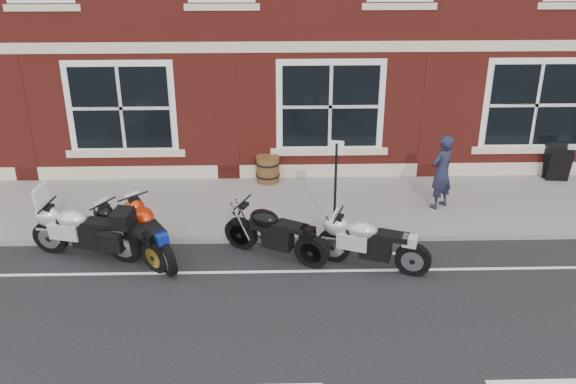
{
  "coord_description": "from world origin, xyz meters",
  "views": [
    {
      "loc": [
        0.1,
        -10.33,
        6.42
      ],
      "look_at": [
        0.41,
        1.6,
        1.04
      ],
      "focal_mm": 40.0,
      "sensor_mm": 36.0,
      "label": 1
    }
  ],
  "objects_px": {
    "pedestrian_left": "(442,172)",
    "moto_sport_red": "(152,230)",
    "moto_touring_silver": "(83,228)",
    "moto_sport_black": "(129,232)",
    "a_board_sign": "(557,163)",
    "moto_naked_black": "(274,230)",
    "barrel_planter": "(268,169)",
    "moto_sport_silver": "(371,240)",
    "parking_sign": "(336,181)"
  },
  "relations": [
    {
      "from": "pedestrian_left",
      "to": "moto_sport_red",
      "type": "bearing_deg",
      "value": -20.59
    },
    {
      "from": "moto_touring_silver",
      "to": "moto_sport_black",
      "type": "relative_size",
      "value": 1.32
    },
    {
      "from": "moto_touring_silver",
      "to": "a_board_sign",
      "type": "xyz_separation_m",
      "value": [
        10.76,
        3.29,
        -0.05
      ]
    },
    {
      "from": "moto_sport_black",
      "to": "moto_naked_black",
      "type": "distance_m",
      "value": 2.83
    },
    {
      "from": "moto_naked_black",
      "to": "barrel_planter",
      "type": "bearing_deg",
      "value": 31.11
    },
    {
      "from": "moto_sport_red",
      "to": "a_board_sign",
      "type": "bearing_deg",
      "value": -11.01
    },
    {
      "from": "moto_naked_black",
      "to": "barrel_planter",
      "type": "xyz_separation_m",
      "value": [
        -0.14,
        3.51,
        -0.14
      ]
    },
    {
      "from": "moto_naked_black",
      "to": "barrel_planter",
      "type": "height_order",
      "value": "moto_naked_black"
    },
    {
      "from": "moto_touring_silver",
      "to": "moto_sport_silver",
      "type": "bearing_deg",
      "value": -81.59
    },
    {
      "from": "moto_sport_black",
      "to": "pedestrian_left",
      "type": "bearing_deg",
      "value": -32.68
    },
    {
      "from": "moto_sport_black",
      "to": "pedestrian_left",
      "type": "height_order",
      "value": "pedestrian_left"
    },
    {
      "from": "moto_sport_silver",
      "to": "barrel_planter",
      "type": "distance_m",
      "value": 4.42
    },
    {
      "from": "pedestrian_left",
      "to": "parking_sign",
      "type": "bearing_deg",
      "value": -11.69
    },
    {
      "from": "moto_sport_red",
      "to": "moto_naked_black",
      "type": "relative_size",
      "value": 0.97
    },
    {
      "from": "moto_sport_silver",
      "to": "moto_sport_red",
      "type": "bearing_deg",
      "value": 103.97
    },
    {
      "from": "moto_touring_silver",
      "to": "pedestrian_left",
      "type": "bearing_deg",
      "value": -62.04
    },
    {
      "from": "a_board_sign",
      "to": "parking_sign",
      "type": "relative_size",
      "value": 0.44
    },
    {
      "from": "moto_sport_silver",
      "to": "parking_sign",
      "type": "xyz_separation_m",
      "value": [
        -0.59,
        1.21,
        0.72
      ]
    },
    {
      "from": "moto_naked_black",
      "to": "a_board_sign",
      "type": "height_order",
      "value": "same"
    },
    {
      "from": "moto_sport_black",
      "to": "a_board_sign",
      "type": "distance_m",
      "value": 10.41
    },
    {
      "from": "moto_sport_red",
      "to": "moto_sport_silver",
      "type": "height_order",
      "value": "moto_sport_red"
    },
    {
      "from": "moto_naked_black",
      "to": "pedestrian_left",
      "type": "distance_m",
      "value": 4.23
    },
    {
      "from": "moto_sport_red",
      "to": "moto_touring_silver",
      "type": "bearing_deg",
      "value": 148.97
    },
    {
      "from": "moto_touring_silver",
      "to": "pedestrian_left",
      "type": "distance_m",
      "value": 7.71
    },
    {
      "from": "moto_sport_red",
      "to": "barrel_planter",
      "type": "bearing_deg",
      "value": 25.98
    },
    {
      "from": "moto_sport_red",
      "to": "moto_naked_black",
      "type": "height_order",
      "value": "moto_naked_black"
    },
    {
      "from": "moto_sport_silver",
      "to": "barrel_planter",
      "type": "xyz_separation_m",
      "value": [
        -1.98,
        3.96,
        -0.13
      ]
    },
    {
      "from": "moto_sport_silver",
      "to": "barrel_planter",
      "type": "bearing_deg",
      "value": 47.93
    },
    {
      "from": "barrel_planter",
      "to": "parking_sign",
      "type": "xyz_separation_m",
      "value": [
        1.39,
        -2.75,
        0.85
      ]
    },
    {
      "from": "moto_sport_red",
      "to": "pedestrian_left",
      "type": "xyz_separation_m",
      "value": [
        6.15,
        1.85,
        0.4
      ]
    },
    {
      "from": "moto_sport_red",
      "to": "moto_sport_silver",
      "type": "relative_size",
      "value": 0.94
    },
    {
      "from": "moto_sport_red",
      "to": "parking_sign",
      "type": "xyz_separation_m",
      "value": [
        3.66,
        0.65,
        0.72
      ]
    },
    {
      "from": "moto_sport_black",
      "to": "a_board_sign",
      "type": "bearing_deg",
      "value": -30.06
    },
    {
      "from": "a_board_sign",
      "to": "parking_sign",
      "type": "bearing_deg",
      "value": -147.81
    },
    {
      "from": "barrel_planter",
      "to": "moto_naked_black",
      "type": "bearing_deg",
      "value": -87.75
    },
    {
      "from": "moto_sport_silver",
      "to": "moto_touring_silver",
      "type": "bearing_deg",
      "value": 105.57
    },
    {
      "from": "a_board_sign",
      "to": "moto_sport_silver",
      "type": "bearing_deg",
      "value": -135.82
    },
    {
      "from": "moto_naked_black",
      "to": "pedestrian_left",
      "type": "height_order",
      "value": "pedestrian_left"
    },
    {
      "from": "moto_sport_red",
      "to": "parking_sign",
      "type": "bearing_deg",
      "value": -20.2
    },
    {
      "from": "a_board_sign",
      "to": "moto_touring_silver",
      "type": "bearing_deg",
      "value": -155.51
    },
    {
      "from": "moto_sport_silver",
      "to": "moto_naked_black",
      "type": "relative_size",
      "value": 1.03
    },
    {
      "from": "moto_sport_red",
      "to": "a_board_sign",
      "type": "relative_size",
      "value": 2.21
    },
    {
      "from": "pedestrian_left",
      "to": "moto_touring_silver",
      "type": "bearing_deg",
      "value": -23.57
    },
    {
      "from": "moto_sport_red",
      "to": "moto_naked_black",
      "type": "bearing_deg",
      "value": -32.8
    },
    {
      "from": "moto_naked_black",
      "to": "moto_sport_red",
      "type": "bearing_deg",
      "value": 116.39
    },
    {
      "from": "moto_sport_black",
      "to": "a_board_sign",
      "type": "height_order",
      "value": "a_board_sign"
    },
    {
      "from": "moto_sport_black",
      "to": "a_board_sign",
      "type": "relative_size",
      "value": 1.91
    },
    {
      "from": "moto_naked_black",
      "to": "pedestrian_left",
      "type": "xyz_separation_m",
      "value": [
        3.74,
        1.95,
        0.39
      ]
    },
    {
      "from": "moto_touring_silver",
      "to": "a_board_sign",
      "type": "height_order",
      "value": "moto_touring_silver"
    },
    {
      "from": "moto_sport_black",
      "to": "moto_naked_black",
      "type": "bearing_deg",
      "value": -49.48
    }
  ]
}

